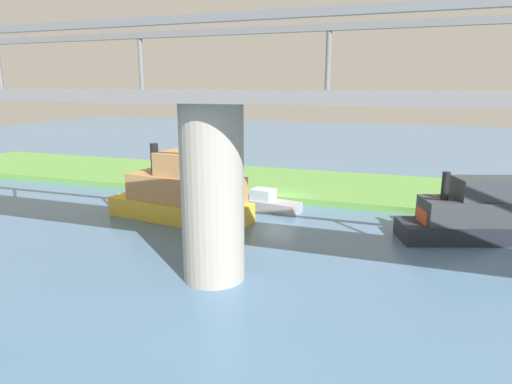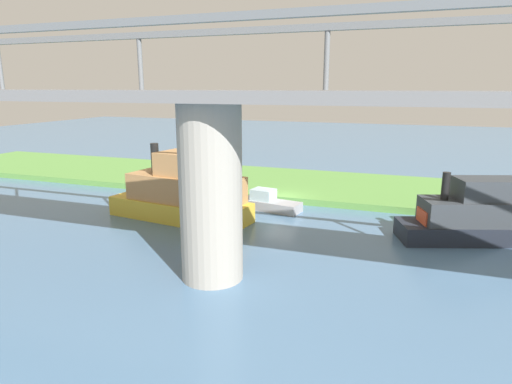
{
  "view_description": "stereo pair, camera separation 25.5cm",
  "coord_description": "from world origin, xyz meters",
  "px_view_note": "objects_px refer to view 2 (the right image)",
  "views": [
    {
      "loc": [
        -9.26,
        31.85,
        8.82
      ],
      "look_at": [
        0.15,
        5.0,
        2.0
      ],
      "focal_mm": 30.87,
      "sensor_mm": 36.0,
      "label": 1
    },
    {
      "loc": [
        -9.5,
        31.76,
        8.82
      ],
      "look_at": [
        0.15,
        5.0,
        2.0
      ],
      "focal_mm": 30.87,
      "sensor_mm": 36.0,
      "label": 2
    }
  ],
  "objects_px": {
    "person_on_bank": "(236,181)",
    "mooring_post": "(246,183)",
    "riverboat_paddlewheel": "(475,216)",
    "houseboat_blue": "(184,192)",
    "bridge_pylon": "(211,194)",
    "motorboat_red": "(269,203)"
  },
  "relations": [
    {
      "from": "person_on_bank",
      "to": "mooring_post",
      "type": "relative_size",
      "value": 1.51
    },
    {
      "from": "riverboat_paddlewheel",
      "to": "houseboat_blue",
      "type": "xyz_separation_m",
      "value": [
        18.06,
        1.95,
        0.36
      ]
    },
    {
      "from": "person_on_bank",
      "to": "houseboat_blue",
      "type": "relative_size",
      "value": 0.14
    },
    {
      "from": "person_on_bank",
      "to": "houseboat_blue",
      "type": "height_order",
      "value": "houseboat_blue"
    },
    {
      "from": "person_on_bank",
      "to": "riverboat_paddlewheel",
      "type": "distance_m",
      "value": 18.35
    },
    {
      "from": "bridge_pylon",
      "to": "motorboat_red",
      "type": "relative_size",
      "value": 1.73
    },
    {
      "from": "person_on_bank",
      "to": "mooring_post",
      "type": "xyz_separation_m",
      "value": [
        -0.69,
        -0.55,
        -0.24
      ]
    },
    {
      "from": "person_on_bank",
      "to": "houseboat_blue",
      "type": "xyz_separation_m",
      "value": [
        0.65,
        7.74,
        0.67
      ]
    },
    {
      "from": "motorboat_red",
      "to": "person_on_bank",
      "type": "bearing_deg",
      "value": -41.2
    },
    {
      "from": "mooring_post",
      "to": "person_on_bank",
      "type": "bearing_deg",
      "value": 38.23
    },
    {
      "from": "houseboat_blue",
      "to": "bridge_pylon",
      "type": "bearing_deg",
      "value": 126.57
    },
    {
      "from": "bridge_pylon",
      "to": "riverboat_paddlewheel",
      "type": "distance_m",
      "value": 15.89
    },
    {
      "from": "bridge_pylon",
      "to": "person_on_bank",
      "type": "xyz_separation_m",
      "value": [
        5.22,
        -15.66,
        -2.89
      ]
    },
    {
      "from": "riverboat_paddlewheel",
      "to": "bridge_pylon",
      "type": "bearing_deg",
      "value": 38.98
    },
    {
      "from": "person_on_bank",
      "to": "motorboat_red",
      "type": "xyz_separation_m",
      "value": [
        -4.03,
        3.52,
        -0.67
      ]
    },
    {
      "from": "motorboat_red",
      "to": "houseboat_blue",
      "type": "distance_m",
      "value": 6.43
    },
    {
      "from": "motorboat_red",
      "to": "houseboat_blue",
      "type": "xyz_separation_m",
      "value": [
        4.67,
        4.21,
        1.34
      ]
    },
    {
      "from": "person_on_bank",
      "to": "motorboat_red",
      "type": "relative_size",
      "value": 0.29
    },
    {
      "from": "houseboat_blue",
      "to": "person_on_bank",
      "type": "bearing_deg",
      "value": -94.79
    },
    {
      "from": "motorboat_red",
      "to": "houseboat_blue",
      "type": "height_order",
      "value": "houseboat_blue"
    },
    {
      "from": "bridge_pylon",
      "to": "riverboat_paddlewheel",
      "type": "height_order",
      "value": "bridge_pylon"
    },
    {
      "from": "mooring_post",
      "to": "motorboat_red",
      "type": "distance_m",
      "value": 5.28
    }
  ]
}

